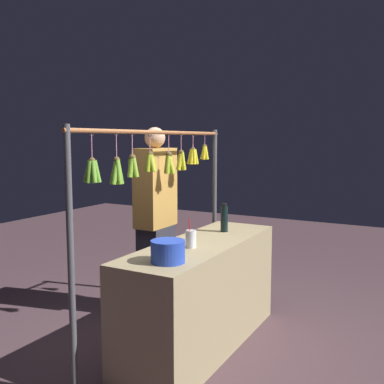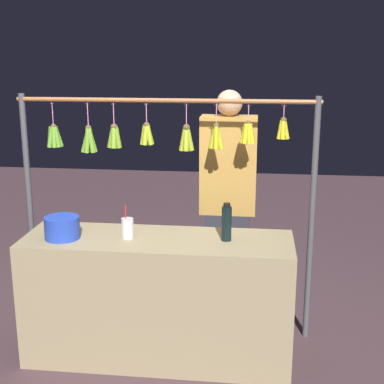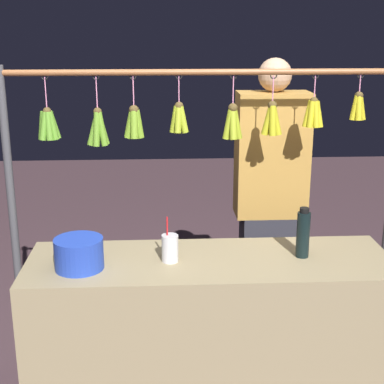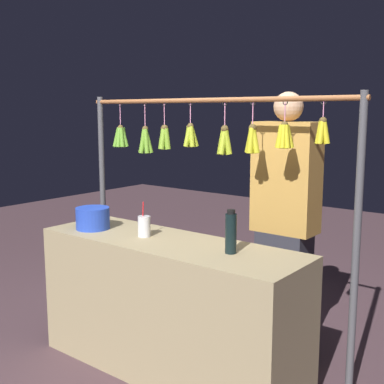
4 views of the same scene
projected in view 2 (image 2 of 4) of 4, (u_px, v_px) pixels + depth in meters
name	position (u px, v px, depth m)	size (l,w,h in m)	color
ground_plane	(159.00, 355.00, 3.85)	(12.00, 12.00, 0.00)	#4D373D
market_counter	(158.00, 298.00, 3.75)	(1.80, 0.56, 0.87)	tan
display_rack	(162.00, 164.00, 3.91)	(2.15, 0.11, 1.78)	#4C4C51
water_bottle	(227.00, 223.00, 3.57)	(0.07, 0.07, 0.25)	black
blue_bucket	(62.00, 228.00, 3.62)	(0.23, 0.23, 0.15)	blue
drink_cup	(128.00, 228.00, 3.63)	(0.08, 0.08, 0.23)	silver
vendor_person	(228.00, 207.00, 4.28)	(0.43, 0.23, 1.80)	#2D2D38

